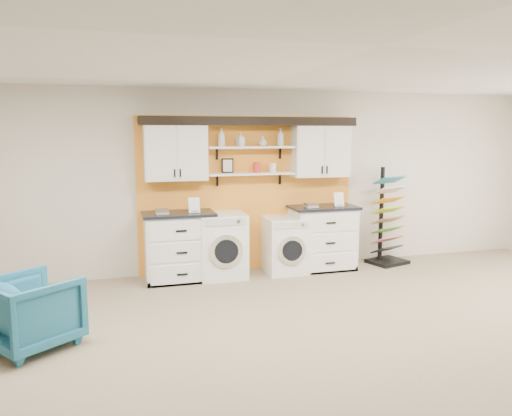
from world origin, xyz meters
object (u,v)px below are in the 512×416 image
object	(u,v)px
dryer	(285,245)
washer	(221,245)
base_cabinet_right	(322,238)
sample_rack	(387,233)
base_cabinet_left	(179,247)
armchair	(32,311)

from	to	relation	value
dryer	washer	bearing A→B (deg)	180.00
base_cabinet_right	washer	xyz separation A→B (m)	(-1.63, -0.00, -0.02)
dryer	sample_rack	distance (m)	1.80
dryer	base_cabinet_right	bearing A→B (deg)	0.30
dryer	sample_rack	xyz separation A→B (m)	(1.80, 0.04, 0.08)
base_cabinet_left	sample_rack	size ratio (longest dim) A/B	0.65
base_cabinet_left	washer	size ratio (longest dim) A/B	1.07
sample_rack	armchair	distance (m)	5.50
dryer	base_cabinet_left	bearing A→B (deg)	179.88
washer	dryer	xyz separation A→B (m)	(1.00, 0.00, -0.05)
dryer	armchair	bearing A→B (deg)	-150.45
washer	dryer	bearing A→B (deg)	0.00
sample_rack	armchair	world-z (taller)	sample_rack
armchair	base_cabinet_left	bearing A→B (deg)	-79.11
armchair	dryer	bearing A→B (deg)	-97.46
base_cabinet_left	washer	world-z (taller)	base_cabinet_left
base_cabinet_left	armchair	size ratio (longest dim) A/B	1.28
base_cabinet_right	sample_rack	world-z (taller)	sample_rack
dryer	armchair	xyz separation A→B (m)	(-3.35, -1.90, -0.06)
base_cabinet_right	washer	size ratio (longest dim) A/B	1.07
washer	base_cabinet_left	bearing A→B (deg)	179.70
base_cabinet_left	base_cabinet_right	size ratio (longest dim) A/B	1.00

